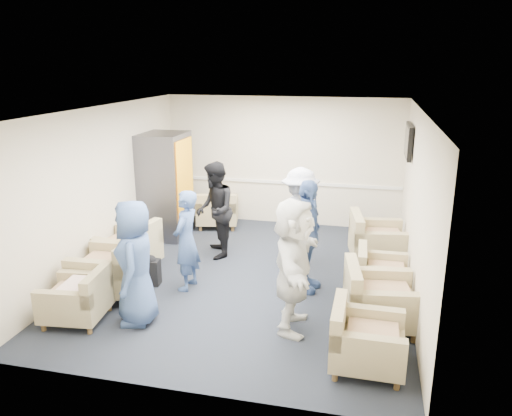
% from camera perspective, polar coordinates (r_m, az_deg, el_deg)
% --- Properties ---
extents(floor, '(6.00, 6.00, 0.00)m').
position_cam_1_polar(floor, '(8.21, -0.82, -7.93)').
color(floor, black).
rests_on(floor, ground).
extents(ceiling, '(6.00, 6.00, 0.00)m').
position_cam_1_polar(ceiling, '(7.51, -0.90, 11.19)').
color(ceiling, silver).
rests_on(ceiling, back_wall).
extents(back_wall, '(5.00, 0.02, 2.70)m').
position_cam_1_polar(back_wall, '(10.61, 3.05, 5.34)').
color(back_wall, beige).
rests_on(back_wall, floor).
extents(front_wall, '(5.00, 0.02, 2.70)m').
position_cam_1_polar(front_wall, '(5.05, -9.13, -7.55)').
color(front_wall, beige).
rests_on(front_wall, floor).
extents(left_wall, '(0.02, 6.00, 2.70)m').
position_cam_1_polar(left_wall, '(8.68, -17.11, 2.13)').
color(left_wall, beige).
rests_on(left_wall, floor).
extents(right_wall, '(0.02, 6.00, 2.70)m').
position_cam_1_polar(right_wall, '(7.57, 17.85, 0.02)').
color(right_wall, beige).
rests_on(right_wall, floor).
extents(chair_rail, '(4.98, 0.04, 0.06)m').
position_cam_1_polar(chair_rail, '(10.69, 3.00, 2.95)').
color(chair_rail, silver).
rests_on(chair_rail, back_wall).
extents(tv, '(0.10, 1.00, 0.58)m').
position_cam_1_polar(tv, '(9.18, 17.03, 7.33)').
color(tv, black).
rests_on(tv, right_wall).
extents(armchair_left_near, '(0.86, 0.86, 0.62)m').
position_cam_1_polar(armchair_left_near, '(7.21, -19.51, -9.83)').
color(armchair_left_near, '#998A62').
rests_on(armchair_left_near, floor).
extents(armchair_left_mid, '(0.97, 0.97, 0.75)m').
position_cam_1_polar(armchair_left_mid, '(7.83, -16.08, -6.88)').
color(armchair_left_mid, '#998A62').
rests_on(armchair_left_mid, floor).
extents(armchair_left_far, '(1.03, 1.03, 0.71)m').
position_cam_1_polar(armchair_left_far, '(8.61, -14.28, -4.72)').
color(armchair_left_far, '#998A62').
rests_on(armchair_left_far, floor).
extents(armchair_right_near, '(0.82, 0.82, 0.65)m').
position_cam_1_polar(armchair_right_near, '(5.99, 12.10, -14.71)').
color(armchair_right_near, '#998A62').
rests_on(armchair_right_near, floor).
extents(armchair_right_midnear, '(1.03, 1.03, 0.73)m').
position_cam_1_polar(armchair_right_midnear, '(6.84, 13.54, -10.30)').
color(armchair_right_midnear, '#998A62').
rests_on(armchair_right_midnear, floor).
extents(armchair_right_midfar, '(0.77, 0.77, 0.60)m').
position_cam_1_polar(armchair_right_midfar, '(7.78, 13.88, -7.42)').
color(armchair_right_midfar, '#998A62').
rests_on(armchair_right_midfar, floor).
extents(armchair_right_far, '(1.06, 1.06, 0.74)m').
position_cam_1_polar(armchair_right_far, '(8.90, 13.38, -3.83)').
color(armchair_right_far, '#998A62').
rests_on(armchair_right_far, floor).
extents(armchair_corner, '(0.98, 0.98, 0.66)m').
position_cam_1_polar(armchair_corner, '(10.57, -4.42, -0.43)').
color(armchair_corner, '#998A62').
rests_on(armchair_corner, floor).
extents(vending_machine, '(0.84, 0.98, 2.06)m').
position_cam_1_polar(vending_machine, '(9.99, -10.29, 2.55)').
color(vending_machine, '#52525B').
rests_on(vending_machine, floor).
extents(backpack, '(0.31, 0.23, 0.49)m').
position_cam_1_polar(backpack, '(8.04, -11.96, -6.87)').
color(backpack, black).
rests_on(backpack, floor).
extents(pillow, '(0.42, 0.53, 0.14)m').
position_cam_1_polar(pillow, '(7.13, -19.70, -8.59)').
color(pillow, silver).
rests_on(pillow, armchair_left_near).
extents(person_front_left, '(0.75, 0.95, 1.69)m').
position_cam_1_polar(person_front_left, '(6.77, -13.63, -6.09)').
color(person_front_left, '#39538A').
rests_on(person_front_left, floor).
extents(person_mid_left, '(0.41, 0.59, 1.56)m').
position_cam_1_polar(person_mid_left, '(7.64, -7.98, -3.69)').
color(person_mid_left, '#39538A').
rests_on(person_mid_left, floor).
extents(person_back_left, '(0.90, 1.01, 1.72)m').
position_cam_1_polar(person_back_left, '(8.83, -4.72, -0.26)').
color(person_back_left, black).
rests_on(person_back_left, floor).
extents(person_back_right, '(0.84, 1.21, 1.71)m').
position_cam_1_polar(person_back_right, '(8.41, 5.03, -1.14)').
color(person_back_right, silver).
rests_on(person_back_right, floor).
extents(person_mid_right, '(0.64, 1.08, 1.73)m').
position_cam_1_polar(person_mid_right, '(7.51, 5.78, -3.26)').
color(person_mid_right, '#39538A').
rests_on(person_mid_right, floor).
extents(person_front_right, '(0.60, 1.67, 1.77)m').
position_cam_1_polar(person_front_right, '(6.41, 4.32, -6.56)').
color(person_front_right, silver).
rests_on(person_front_right, floor).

